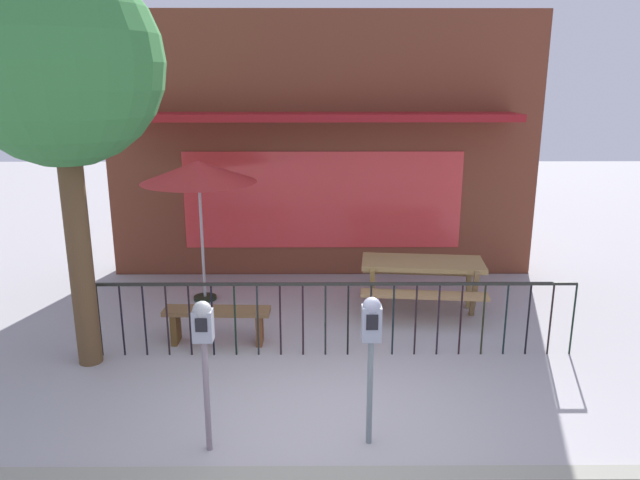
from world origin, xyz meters
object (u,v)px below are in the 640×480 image
Objects in this scene: picnic_table_left at (422,271)px; patio_umbrella at (199,173)px; parking_meter_near at (203,337)px; parking_meter_far at (371,333)px; street_tree at (59,66)px; patio_bench at (217,318)px.

patio_umbrella is at bearing 172.17° from picnic_table_left.
picnic_table_left is 4.44m from parking_meter_near.
picnic_table_left is 1.29× the size of parking_meter_far.
patio_umbrella is 2.84m from street_tree.
parking_meter_near is at bearing -126.24° from picnic_table_left.
street_tree reaches higher than picnic_table_left.
picnic_table_left is 1.37× the size of patio_bench.
street_tree is at bearing 134.20° from parking_meter_near.
patio_bench is (0.46, -1.63, -1.68)m from patio_umbrella.
patio_umbrella reaches higher than patio_bench.
patio_umbrella is at bearing 105.89° from patio_bench.
patio_umbrella is 1.48× the size of parking_meter_near.
parking_meter_near is (0.76, -4.02, -0.88)m from patio_umbrella.
parking_meter_far is (2.28, -3.92, -0.88)m from patio_umbrella.
parking_meter_far is at bearing -107.42° from picnic_table_left.
parking_meter_far is at bearing -51.54° from patio_bench.
patio_umbrella is at bearing 64.72° from street_tree.
street_tree is at bearing 152.34° from parking_meter_far.
parking_meter_far is (-1.08, -3.45, 0.54)m from picnic_table_left.
patio_umbrella reaches higher than picnic_table_left.
patio_bench is 0.30× the size of street_tree.
picnic_table_left is 0.87× the size of patio_umbrella.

